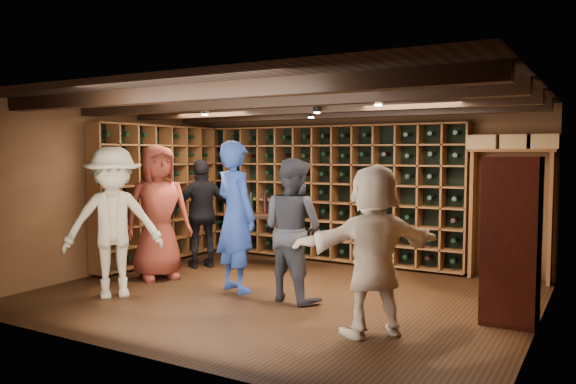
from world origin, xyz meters
The scene contains 13 objects.
ground centered at (0.00, 0.00, 0.00)m, with size 6.00×6.00×0.00m, color #321B0E.
room_shell centered at (0.00, 0.05, 2.42)m, with size 6.00×6.00×6.00m.
wine_rack_back centered at (-0.52, 2.33, 1.15)m, with size 4.65×0.30×2.20m.
wine_rack_left centered at (-2.83, 0.82, 1.15)m, with size 0.30×2.65×2.20m.
crate_shelf centered at (2.41, 2.32, 1.57)m, with size 1.20×0.32×2.07m.
display_cabinet centered at (2.71, 0.20, 0.86)m, with size 0.55×0.50×1.75m.
man_blue_shirt centered at (-0.63, -0.10, 0.99)m, with size 0.72×0.47×1.97m, color navy.
man_grey_suit centered at (0.25, -0.13, 0.87)m, with size 0.85×0.66×1.75m, color black.
guest_red_floral centered at (-2.02, -0.06, 0.97)m, with size 0.95×0.62×1.94m, color maroon.
guest_woman_black centered at (-1.96, 0.89, 0.86)m, with size 1.00×0.42×1.71m, color black.
guest_khaki centered at (-1.79, -1.12, 0.94)m, with size 1.22×0.70×1.89m, color gray.
guest_beige centered at (1.59, -0.90, 0.86)m, with size 1.59×0.51×1.71m, color #BEA88C.
tasting_table centered at (-1.06, 1.35, 0.75)m, with size 1.24×0.85×1.13m.
Camera 1 is at (3.60, -6.08, 1.82)m, focal length 35.00 mm.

